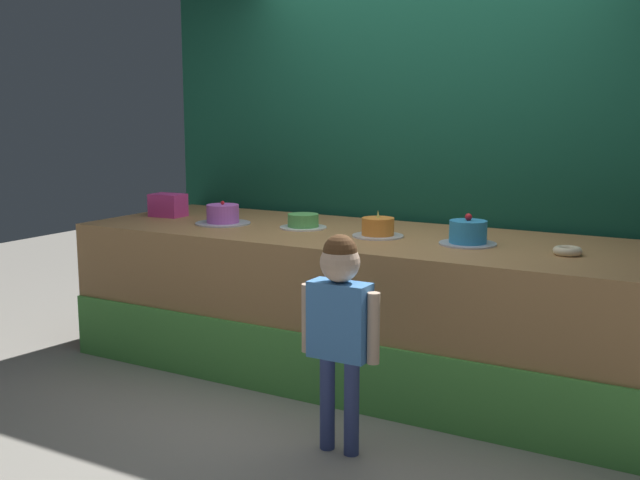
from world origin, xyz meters
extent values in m
plane|color=gray|center=(0.00, 0.00, 0.00)|extent=(12.00, 12.00, 0.00)
cube|color=#B27F4C|center=(0.00, 0.59, 0.43)|extent=(3.86, 1.18, 0.87)
cube|color=#59B24C|center=(0.00, -0.01, 0.20)|extent=(3.86, 0.02, 0.39)
cube|color=#144C38|center=(0.00, 1.28, 1.31)|extent=(4.07, 0.08, 2.63)
cylinder|color=#3F4C8C|center=(0.22, -0.47, 0.23)|extent=(0.07, 0.07, 0.46)
cylinder|color=#3F4C8C|center=(0.35, -0.47, 0.23)|extent=(0.07, 0.07, 0.46)
cube|color=#4C8CD8|center=(0.29, -0.47, 0.65)|extent=(0.29, 0.13, 0.36)
cylinder|color=beige|center=(0.11, -0.47, 0.63)|extent=(0.06, 0.06, 0.33)
cylinder|color=beige|center=(0.46, -0.47, 0.63)|extent=(0.06, 0.06, 0.33)
sphere|color=beige|center=(0.29, -0.47, 0.92)|extent=(0.19, 0.19, 0.19)
sphere|color=brown|center=(0.29, -0.47, 0.97)|extent=(0.16, 0.16, 0.16)
cube|color=#E63D9B|center=(-1.64, 0.57, 0.95)|extent=(0.24, 0.17, 0.16)
torus|color=beige|center=(1.09, 0.50, 0.89)|extent=(0.15, 0.15, 0.04)
cylinder|color=silver|center=(-1.09, 0.48, 0.87)|extent=(0.36, 0.36, 0.01)
cylinder|color=#CC66D8|center=(-1.09, 0.48, 0.94)|extent=(0.21, 0.21, 0.12)
sphere|color=red|center=(-1.09, 0.48, 1.01)|extent=(0.02, 0.02, 0.02)
cylinder|color=white|center=(-0.55, 0.58, 0.87)|extent=(0.30, 0.30, 0.01)
cylinder|color=#59B259|center=(-0.55, 0.58, 0.92)|extent=(0.19, 0.19, 0.08)
cylinder|color=silver|center=(0.00, 0.53, 0.87)|extent=(0.30, 0.30, 0.01)
cylinder|color=orange|center=(0.00, 0.53, 0.93)|extent=(0.19, 0.19, 0.10)
cone|color=#F2E566|center=(0.00, 0.53, 1.00)|extent=(0.02, 0.02, 0.05)
cylinder|color=silver|center=(0.55, 0.54, 0.87)|extent=(0.32, 0.32, 0.01)
cylinder|color=#3399D8|center=(0.55, 0.54, 0.94)|extent=(0.21, 0.21, 0.12)
sphere|color=red|center=(0.55, 0.54, 1.02)|extent=(0.04, 0.04, 0.04)
camera|label=1|loc=(1.92, -3.48, 1.61)|focal=43.00mm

